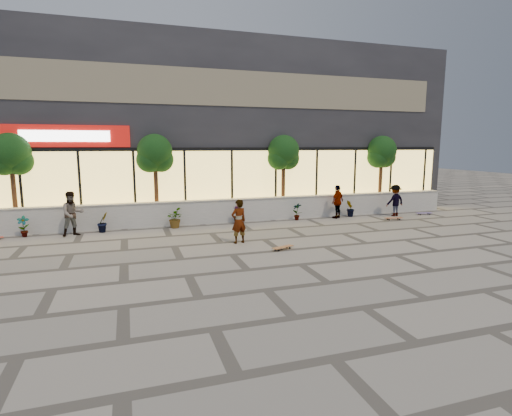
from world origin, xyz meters
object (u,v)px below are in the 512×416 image
object	(u,v)px
tree_west	(11,157)
tree_east	(382,154)
skateboard_right_far	(424,213)
skateboard_center	(283,247)
tree_mideast	(284,155)
skater_right_near	(338,202)
tree_midwest	(155,156)
skater_left	(72,214)
skateboard_right_near	(394,218)
skater_right_far	(395,200)
skater_center	(239,221)

from	to	relation	value
tree_west	tree_east	bearing A→B (deg)	0.00
skateboard_right_far	skateboard_center	bearing A→B (deg)	-148.51
tree_mideast	skater_right_near	bearing A→B (deg)	-32.39
tree_midwest	skater_right_near	world-z (taller)	tree_midwest
skateboard_center	skater_left	bearing A→B (deg)	126.58
tree_mideast	skateboard_right_near	world-z (taller)	tree_mideast
skateboard_right_far	tree_east	bearing A→B (deg)	132.95
skater_left	skater_right_far	size ratio (longest dim) A/B	1.11
tree_midwest	tree_mideast	world-z (taller)	same
tree_mideast	skater_left	size ratio (longest dim) A/B	2.29
skater_right_far	tree_mideast	bearing A→B (deg)	-25.44
skater_right_far	skater_right_near	bearing A→B (deg)	-13.06
skater_right_far	skater_center	bearing A→B (deg)	11.35
skateboard_right_near	tree_east	bearing A→B (deg)	76.61
skater_right_far	tree_west	bearing A→B (deg)	-13.12
skateboard_center	skateboard_right_near	world-z (taller)	skateboard_right_near
tree_east	skater_center	distance (m)	10.39
skateboard_center	skateboard_right_near	distance (m)	7.67
tree_mideast	tree_east	size ratio (longest dim) A/B	1.00
tree_west	skater_right_far	size ratio (longest dim) A/B	2.56
skater_right_far	skateboard_right_near	distance (m)	1.31
tree_west	tree_mideast	distance (m)	11.50
tree_mideast	skateboard_right_far	xyz separation A→B (m)	(6.83, -1.87, -2.90)
tree_midwest	tree_mideast	xyz separation A→B (m)	(6.00, 0.00, 0.00)
skateboard_right_far	skater_left	bearing A→B (deg)	-173.46
tree_mideast	tree_midwest	bearing A→B (deg)	180.00
tree_mideast	skater_right_near	world-z (taller)	tree_mideast
tree_west	skater_center	distance (m)	9.48
tree_midwest	skateboard_center	world-z (taller)	tree_midwest
tree_west	skateboard_right_far	xyz separation A→B (m)	(18.33, -1.87, -2.90)
tree_midwest	skater_right_far	size ratio (longest dim) A/B	2.56
skateboard_right_near	skateboard_right_far	size ratio (longest dim) A/B	1.03
skater_left	skateboard_center	size ratio (longest dim) A/B	2.03
skater_center	skateboard_right_near	bearing A→B (deg)	-179.08
tree_mideast	skater_center	size ratio (longest dim) A/B	2.50
tree_mideast	skater_right_near	xyz separation A→B (m)	(2.21, -1.40, -2.19)
skateboard_center	skateboard_right_far	bearing A→B (deg)	3.05
tree_west	skater_left	xyz separation A→B (m)	(2.26, -1.59, -2.13)
skater_right_far	skateboard_right_near	bearing A→B (deg)	44.34
tree_west	skater_right_near	xyz separation A→B (m)	(13.71, -1.40, -2.19)
tree_mideast	skater_left	distance (m)	9.61
tree_east	skater_center	bearing A→B (deg)	-152.78
tree_mideast	skateboard_right_near	xyz separation A→B (m)	(4.50, -2.58, -2.90)
tree_west	tree_east	distance (m)	17.00
tree_east	skater_right_far	xyz separation A→B (m)	(-0.31, -1.70, -2.22)
tree_midwest	skateboard_right_far	world-z (taller)	tree_midwest
tree_west	skateboard_right_near	distance (m)	16.46
tree_mideast	skater_center	bearing A→B (deg)	-127.24
skater_center	skater_right_far	world-z (taller)	skater_center
skater_right_near	skater_right_far	size ratio (longest dim) A/B	1.04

